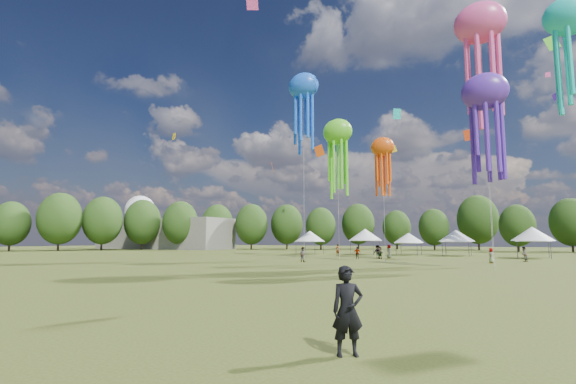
% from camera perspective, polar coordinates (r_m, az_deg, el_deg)
% --- Properties ---
extents(ground, '(300.00, 300.00, 0.00)m').
position_cam_1_polar(ground, '(16.87, -18.83, -14.86)').
color(ground, '#384416').
rests_on(ground, ground).
extents(observer_main, '(0.85, 0.80, 1.95)m').
position_cam_1_polar(observer_main, '(9.54, 8.24, -15.89)').
color(observer_main, black).
rests_on(observer_main, ground).
extents(spectator_near, '(0.93, 0.79, 1.69)m').
position_cam_1_polar(spectator_near, '(47.11, 2.04, -8.64)').
color(spectator_near, gray).
rests_on(spectator_near, ground).
extents(spectators_far, '(26.07, 11.91, 1.84)m').
position_cam_1_polar(spectators_far, '(56.17, 15.76, -8.06)').
color(spectators_far, gray).
rests_on(spectators_far, ground).
extents(festival_tents, '(38.84, 9.80, 4.36)m').
position_cam_1_polar(festival_tents, '(69.11, 16.65, -5.80)').
color(festival_tents, '#47474C').
rests_on(festival_tents, ground).
extents(show_kites, '(37.65, 23.75, 32.45)m').
position_cam_1_polar(show_kites, '(54.50, 22.46, 14.68)').
color(show_kites, '#5FE425').
rests_on(show_kites, ground).
extents(small_kites, '(76.48, 56.30, 40.62)m').
position_cam_1_polar(small_kites, '(62.86, 14.95, 19.84)').
color(small_kites, '#5FE425').
rests_on(small_kites, ground).
extents(treeline, '(201.57, 95.24, 13.43)m').
position_cam_1_polar(treeline, '(75.75, 16.22, -3.30)').
color(treeline, '#38281C').
rests_on(treeline, ground).
extents(hangar, '(40.00, 12.00, 8.00)m').
position_cam_1_polar(hangar, '(118.50, -16.89, -5.60)').
color(hangar, gray).
rests_on(hangar, ground).
extents(radome, '(9.00, 9.00, 16.00)m').
position_cam_1_polar(radome, '(134.47, -19.79, -3.03)').
color(radome, white).
rests_on(radome, ground).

